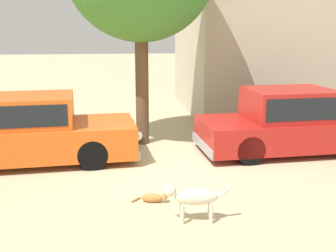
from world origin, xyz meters
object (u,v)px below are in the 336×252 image
parked_sedan_second (289,121)px  stray_dog_spotted (193,197)px  stray_cat (153,198)px  parked_sedan_nearest (24,130)px

parked_sedan_second → stray_dog_spotted: 4.43m
stray_cat → parked_sedan_second: bearing=49.8°
stray_dog_spotted → stray_cat: stray_dog_spotted is taller
parked_sedan_second → stray_cat: (-3.41, -2.57, -0.65)m
parked_sedan_second → stray_cat: size_ratio=7.08×
parked_sedan_second → stray_cat: parked_sedan_second is taller
parked_sedan_nearest → stray_dog_spotted: size_ratio=4.66×
stray_dog_spotted → parked_sedan_nearest: bearing=-42.0°
stray_cat → parked_sedan_nearest: bearing=148.6°
stray_dog_spotted → stray_cat: bearing=-51.1°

